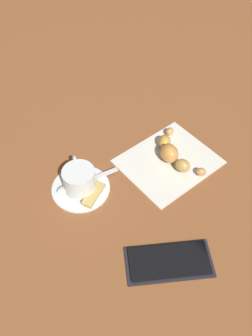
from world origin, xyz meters
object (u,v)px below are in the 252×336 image
croissant (172,153)px  cell_phone (169,262)px  teaspoon (78,184)px  sugar_packet (94,194)px  espresso_cup (79,178)px  saucer (81,188)px  napkin (169,161)px

croissant → cell_phone: bearing=46.6°
teaspoon → cell_phone: bearing=98.5°
sugar_packet → cell_phone: bearing=-109.1°
espresso_cup → sugar_packet: espresso_cup is taller
saucer → espresso_cup: 0.03m
saucer → teaspoon: size_ratio=0.89×
teaspoon → croissant: size_ratio=0.88×
espresso_cup → croissant: espresso_cup is taller
teaspoon → croissant: (-0.20, 0.06, 0.01)m
saucer → espresso_cup: (-0.00, -0.00, 0.03)m
sugar_packet → espresso_cup: bearing=77.7°
teaspoon → sugar_packet: (-0.01, 0.04, 0.00)m
cell_phone → croissant: bearing=-133.4°
croissant → cell_phone: (0.17, 0.18, -0.02)m
teaspoon → sugar_packet: teaspoon is taller
sugar_packet → cell_phone: (-0.02, 0.20, -0.01)m
napkin → cell_phone: (0.16, 0.18, 0.00)m
saucer → croissant: 0.21m
espresso_cup → cell_phone: size_ratio=0.52×
saucer → napkin: 0.20m
espresso_cup → cell_phone: 0.24m
espresso_cup → napkin: size_ratio=0.45×
saucer → teaspoon: 0.01m
napkin → teaspoon: bearing=-17.9°
espresso_cup → croissant: bearing=164.5°
croissant → cell_phone: 0.25m
sugar_packet → napkin: 0.18m
napkin → saucer: bearing=-16.3°
sugar_packet → napkin: bearing=-33.2°
espresso_cup → sugar_packet: (-0.01, 0.04, -0.02)m
saucer → cell_phone: 0.23m
teaspoon → napkin: (-0.19, 0.06, -0.01)m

